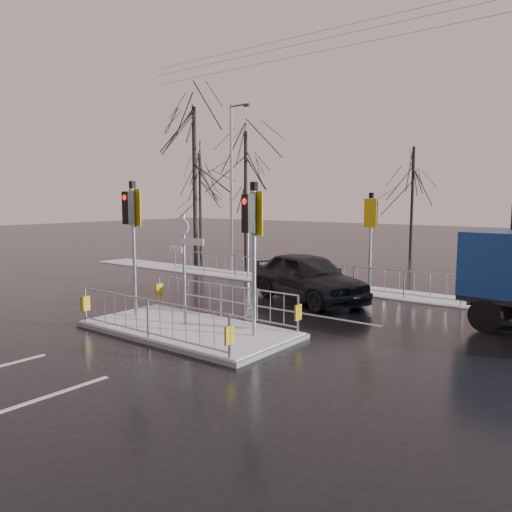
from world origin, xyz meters
The scene contains 11 objects.
ground centered at (0.00, 0.00, 0.00)m, with size 120.00×120.00×0.00m, color black.
snow_verge centered at (0.00, 8.60, 0.02)m, with size 30.00×2.00×0.04m, color white.
lane_markings centered at (0.00, -0.33, 0.00)m, with size 8.00×11.38×0.01m.
traffic_island centered at (-0.01, 0.01, 0.39)m, with size 6.00×3.04×4.15m.
far_kerb_fixtures centered at (0.29, 8.09, 1.02)m, with size 18.00×0.65×3.83m.
car_far_lane centered at (0.38, 5.61, 0.87)m, with size 2.04×5.08×1.73m, color black.
tree_near_a centered at (-10.50, 11.00, 6.11)m, with size 4.75×4.75×8.97m.
tree_near_b centered at (-8.00, 12.50, 5.15)m, with size 4.00×4.00×7.55m.
tree_near_c centered at (-12.50, 13.50, 4.50)m, with size 3.50×3.50×6.61m.
tree_far_a centered at (-2.00, 22.00, 4.82)m, with size 3.75×3.75×7.08m.
street_lamp_left centered at (-6.43, 9.50, 4.49)m, with size 1.25×0.18×8.20m.
Camera 1 is at (9.65, -9.44, 3.63)m, focal length 35.00 mm.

